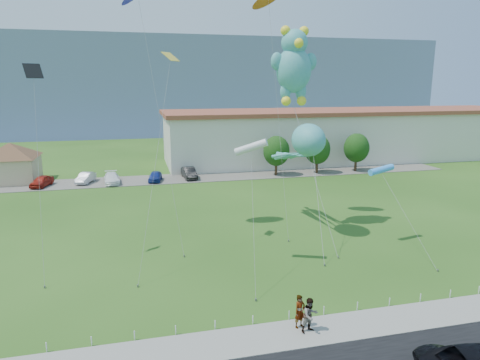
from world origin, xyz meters
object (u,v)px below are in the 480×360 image
object	(u,v)px
warehouse	(349,134)
pedestrian_right	(310,315)
parked_car_red	(42,181)
octopus_kite	(303,147)
parked_car_blue	(155,176)
parked_car_white	(112,178)
parked_car_silver	(86,178)
pavilion	(11,159)
parked_car_black	(189,173)
teddy_bear_kite	(294,64)
pedestrian_left	(300,311)

from	to	relation	value
warehouse	pedestrian_right	distance (m)	53.82
parked_car_red	octopus_kite	distance (m)	34.00
pedestrian_right	parked_car_blue	xyz separation A→B (m)	(-5.87, 36.77, -0.31)
pedestrian_right	parked_car_white	xyz separation A→B (m)	(-11.24, 36.90, -0.30)
parked_car_white	warehouse	bearing A→B (deg)	9.55
parked_car_silver	octopus_kite	world-z (taller)	octopus_kite
pavilion	octopus_kite	size ratio (longest dim) A/B	0.74
parked_car_silver	parked_car_blue	size ratio (longest dim) A/B	1.06
parked_car_black	teddy_bear_kite	bearing A→B (deg)	-78.25
parked_car_black	octopus_kite	distance (m)	24.69
parked_car_red	pedestrian_left	bearing A→B (deg)	-45.74
pavilion	parked_car_red	bearing A→B (deg)	-42.02
pavilion	parked_car_red	xyz separation A→B (m)	(4.11, -3.70, -2.30)
warehouse	parked_car_silver	size ratio (longest dim) A/B	15.69
parked_car_white	parked_car_black	xyz separation A→B (m)	(9.83, 0.65, 0.07)
pedestrian_right	parked_car_red	distance (m)	41.86
pedestrian_right	teddy_bear_kite	world-z (taller)	teddy_bear_kite
pavilion	parked_car_white	world-z (taller)	pavilion
pavilion	teddy_bear_kite	world-z (taller)	teddy_bear_kite
octopus_kite	pedestrian_left	bearing A→B (deg)	-111.70
warehouse	pedestrian_left	size ratio (longest dim) A/B	34.87
pedestrian_left	parked_car_black	bearing A→B (deg)	69.95
parked_car_white	parked_car_silver	bearing A→B (deg)	156.66
pavilion	octopus_kite	bearing A→B (deg)	-42.13
pedestrian_left	pedestrian_right	bearing A→B (deg)	-77.48
parked_car_red	parked_car_blue	xyz separation A→B (m)	(13.58, -0.29, -0.03)
pavilion	parked_car_black	world-z (taller)	pavilion
parked_car_blue	pedestrian_left	bearing A→B (deg)	-71.15
warehouse	parked_car_silver	xyz separation A→B (m)	(-40.92, -8.80, -3.42)
pedestrian_left	parked_car_white	world-z (taller)	pedestrian_left
parked_car_silver	parked_car_white	distance (m)	3.40
pedestrian_right	parked_car_white	world-z (taller)	pedestrian_right
parked_car_blue	parked_car_silver	bearing A→B (deg)	-177.70
teddy_bear_kite	parked_car_white	bearing A→B (deg)	127.24
parked_car_white	parked_car_blue	distance (m)	5.37
parked_car_red	octopus_kite	world-z (taller)	octopus_kite
warehouse	teddy_bear_kite	distance (m)	38.99
teddy_bear_kite	warehouse	bearing A→B (deg)	54.96
parked_car_black	teddy_bear_kite	distance (m)	26.07
teddy_bear_kite	parked_car_red	bearing A→B (deg)	138.77
pedestrian_right	teddy_bear_kite	size ratio (longest dim) A/B	0.11
parked_car_blue	teddy_bear_kite	size ratio (longest dim) A/B	0.22
parked_car_black	octopus_kite	bearing A→B (deg)	-77.80
teddy_bear_kite	pavilion	bearing A→B (deg)	138.66
parked_car_silver	warehouse	bearing A→B (deg)	28.11
pedestrian_right	parked_car_black	bearing A→B (deg)	78.99
pavilion	pedestrian_left	world-z (taller)	pavilion
parked_car_red	parked_car_white	bearing A→B (deg)	15.52
octopus_kite	parked_car_black	bearing A→B (deg)	106.32
parked_car_red	parked_car_white	size ratio (longest dim) A/B	0.87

